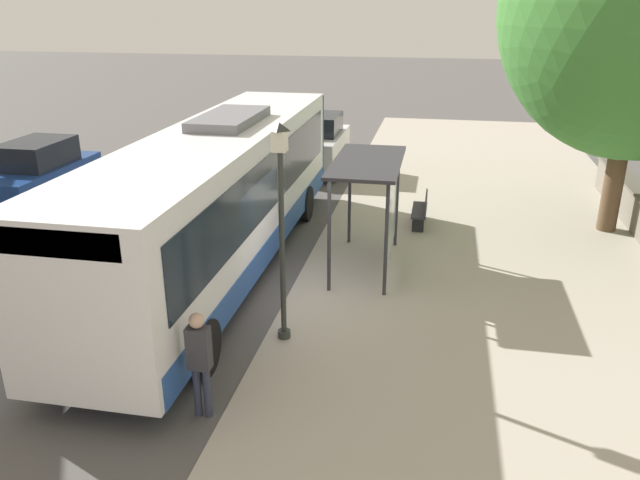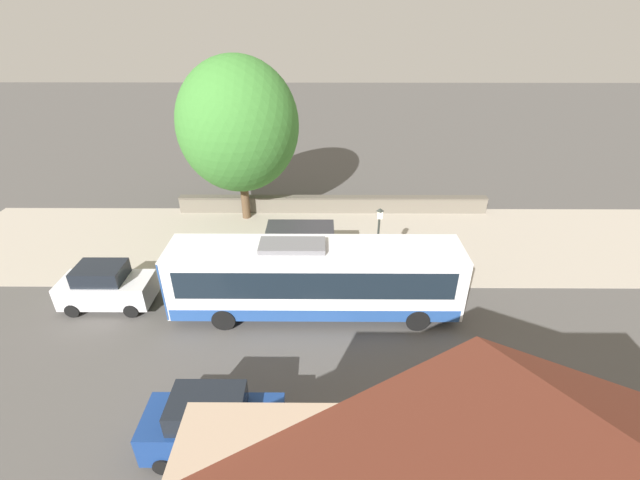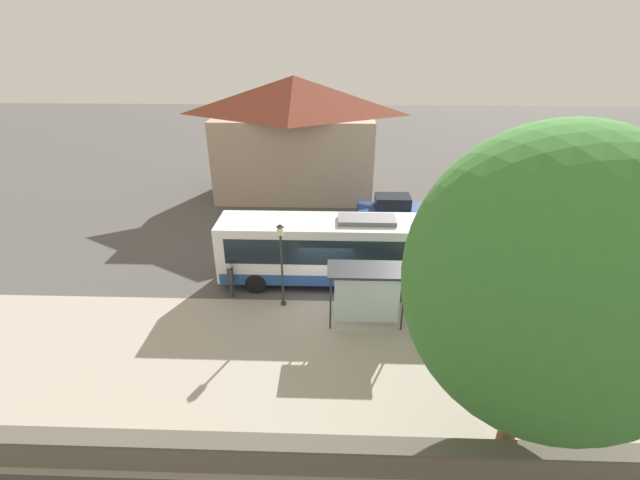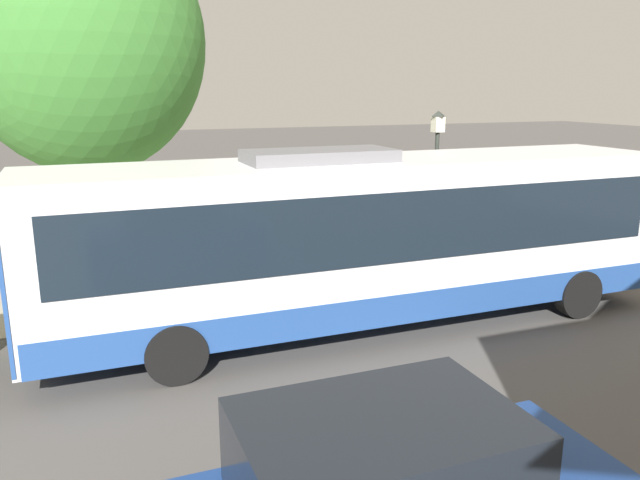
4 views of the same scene
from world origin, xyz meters
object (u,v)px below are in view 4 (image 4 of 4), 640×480
Objects in this scene: bus_shelter at (273,196)px; pedestrian at (534,235)px; shade_tree at (82,41)px; bench at (134,265)px; bus at (364,236)px; street_lamp_near at (435,182)px.

bus_shelter reaches higher than pedestrian.
shade_tree is at bearing -128.68° from pedestrian.
shade_tree is at bearing -173.23° from bench.
bus_shelter is 1.86× the size of pedestrian.
shade_tree reaches higher than bench.
bus reaches higher than bench.
shade_tree reaches higher than street_lamp_near.
shade_tree is (-9.52, -4.54, 4.08)m from bus.
street_lamp_near is (1.23, 3.66, 0.31)m from bus_shelter.
bus is 5.70m from pedestrian.
shade_tree is (-6.11, -3.79, 3.78)m from bus_shelter.
pedestrian is 13.66m from shade_tree.
pedestrian is 1.19× the size of bench.
street_lamp_near reaches higher than bus_shelter.
shade_tree is at bearing -154.52° from bus.
bus is 3.02× the size of street_lamp_near.
street_lamp_near is at bearing 71.48° from bus_shelter.
bus_shelter is (-3.42, -0.75, 0.30)m from bus.
street_lamp_near reaches higher than bench.
pedestrian is at bearing 51.32° from shade_tree.
bus_shelter is 6.54m from pedestrian.
pedestrian is at bearing 75.62° from street_lamp_near.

